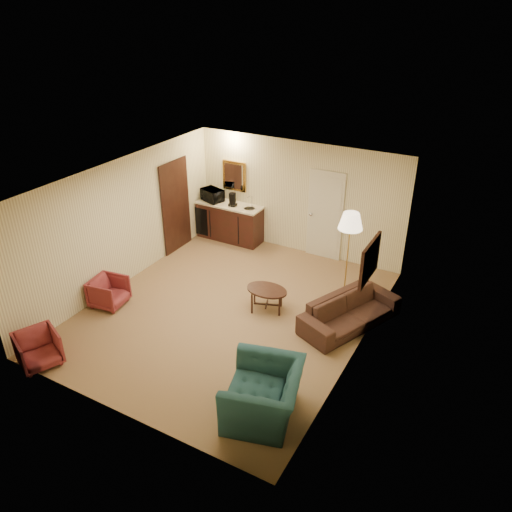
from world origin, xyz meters
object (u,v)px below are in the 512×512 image
at_px(sofa, 351,307).
at_px(rose_chair_far, 38,348).
at_px(floor_lamp, 348,255).
at_px(rose_chair_near, 109,291).
at_px(coffee_maker, 233,200).
at_px(teal_armchair, 264,387).
at_px(microwave, 212,194).
at_px(wetbar_cabinet, 230,222).
at_px(waste_bin, 252,240).
at_px(coffee_table, 267,299).

xyz_separation_m(sofa, rose_chair_far, (-4.05, -3.48, -0.06)).
bearing_deg(floor_lamp, rose_chair_far, -128.92).
distance_m(rose_chair_far, floor_lamp, 5.76).
relative_size(rose_chair_near, coffee_maker, 1.99).
height_order(rose_chair_near, coffee_maker, coffee_maker).
relative_size(teal_armchair, coffee_maker, 3.71).
bearing_deg(rose_chair_near, microwave, -8.77).
relative_size(rose_chair_far, floor_lamp, 0.37).
bearing_deg(wetbar_cabinet, waste_bin, -6.15).
xyz_separation_m(coffee_table, floor_lamp, (1.10, 1.27, 0.66)).
bearing_deg(teal_armchair, rose_chair_near, -120.72).
relative_size(rose_chair_far, coffee_table, 0.81).
distance_m(sofa, waste_bin, 3.72).
xyz_separation_m(coffee_table, microwave, (-2.73, 2.33, 0.87)).
bearing_deg(sofa, rose_chair_near, 134.18).
bearing_deg(coffee_table, sofa, 10.79).
bearing_deg(rose_chair_far, coffee_table, -14.49).
distance_m(coffee_table, waste_bin, 2.78).
bearing_deg(teal_armchair, coffee_table, -168.53).
xyz_separation_m(rose_chair_far, coffee_table, (2.50, 3.18, -0.09)).
bearing_deg(sofa, teal_armchair, -163.40).
bearing_deg(floor_lamp, rose_chair_near, -146.03).
distance_m(wetbar_cabinet, waste_bin, 0.72).
distance_m(rose_chair_near, coffee_table, 3.05).
xyz_separation_m(sofa, waste_bin, (-3.15, 1.97, -0.24)).
xyz_separation_m(coffee_table, coffee_maker, (-2.13, 2.29, 0.85)).
relative_size(wetbar_cabinet, microwave, 3.06).
height_order(wetbar_cabinet, rose_chair_far, wetbar_cabinet).
height_order(teal_armchair, coffee_table, teal_armchair).
xyz_separation_m(wetbar_cabinet, floor_lamp, (3.35, -1.06, 0.43)).
distance_m(sofa, rose_chair_far, 5.34).
relative_size(wetbar_cabinet, coffee_table, 2.04).
bearing_deg(sofa, coffee_table, 124.39).
xyz_separation_m(teal_armchair, coffee_maker, (-3.35, 4.70, 0.56)).
bearing_deg(coffee_maker, sofa, -13.81).
height_order(wetbar_cabinet, coffee_maker, coffee_maker).
relative_size(sofa, rose_chair_near, 3.11).
height_order(rose_chair_near, rose_chair_far, rose_chair_far).
height_order(rose_chair_far, floor_lamp, floor_lamp).
height_order(wetbar_cabinet, rose_chair_near, wetbar_cabinet).
xyz_separation_m(teal_armchair, waste_bin, (-2.82, 4.68, -0.37)).
distance_m(rose_chair_far, waste_bin, 5.53).
relative_size(sofa, rose_chair_far, 3.03).
bearing_deg(sofa, coffee_maker, 85.19).
distance_m(teal_armchair, coffee_table, 2.72).
bearing_deg(wetbar_cabinet, sofa, -28.24).
height_order(teal_armchair, rose_chair_near, teal_armchair).
xyz_separation_m(rose_chair_near, coffee_maker, (0.62, 3.60, 0.76)).
relative_size(sofa, microwave, 3.67).
height_order(waste_bin, coffee_maker, coffee_maker).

